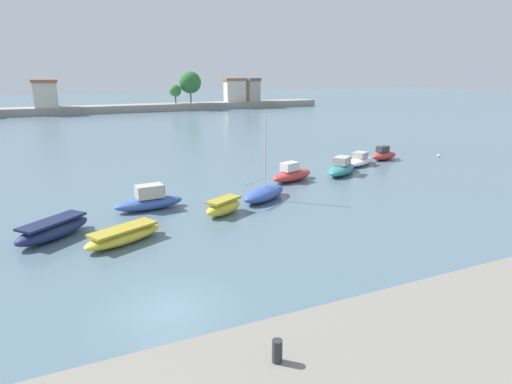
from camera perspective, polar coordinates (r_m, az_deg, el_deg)
ground_plane at (r=19.51m, az=-11.21°, el=-14.73°), size 400.00×400.00×0.00m
mooring_bollard at (r=11.97m, az=2.75°, el=-19.85°), size 0.27×0.27×0.62m
moored_boat_1 at (r=29.04m, az=-24.76°, el=-4.44°), size 4.94×4.45×1.15m
moored_boat_2 at (r=26.86m, az=-16.74°, el=-5.43°), size 5.16×3.52×0.94m
moored_boat_3 at (r=32.75m, az=-13.63°, el=-1.08°), size 5.05×1.89×1.82m
moored_boat_4 at (r=30.84m, az=-4.22°, el=-1.93°), size 3.53×2.77×1.14m
moored_boat_5 at (r=34.18m, az=1.05°, el=-0.17°), size 5.17×4.21×6.58m
moored_boat_6 at (r=40.32m, az=4.65°, el=2.30°), size 5.10×3.25×1.76m
moored_boat_7 at (r=43.47m, az=11.02°, el=3.06°), size 5.28×4.48×1.75m
moored_boat_8 at (r=48.30m, az=13.21°, el=3.96°), size 5.46×4.09×1.39m
moored_boat_9 at (r=51.93m, az=16.21°, el=4.64°), size 3.93×2.17×1.59m
mooring_buoy_0 at (r=55.95m, az=22.57°, el=4.39°), size 0.34×0.34×0.34m
distant_shoreline at (r=113.07m, az=-24.60°, el=10.45°), size 131.73×6.71×9.70m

